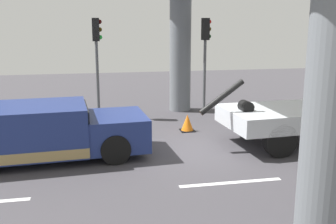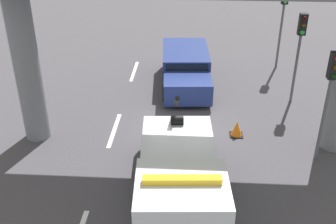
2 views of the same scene
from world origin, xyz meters
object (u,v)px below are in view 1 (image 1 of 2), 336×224
at_px(traffic_light_far, 97,46).
at_px(traffic_light_mid, 206,45).
at_px(traffic_cone_orange, 187,123).
at_px(towed_van_green, 45,132).

height_order(traffic_light_far, traffic_light_mid, traffic_light_mid).
xyz_separation_m(traffic_light_far, traffic_light_mid, (4.50, 0.00, 0.00)).
bearing_deg(traffic_light_mid, traffic_light_far, 180.00).
xyz_separation_m(traffic_light_far, traffic_cone_orange, (3.07, -2.70, -2.66)).
bearing_deg(towed_van_green, traffic_light_far, 71.35).
bearing_deg(traffic_cone_orange, traffic_light_mid, 62.13).
distance_m(towed_van_green, traffic_cone_orange, 5.17).
distance_m(traffic_light_mid, traffic_cone_orange, 4.05).
relative_size(towed_van_green, traffic_light_mid, 1.32).
xyz_separation_m(traffic_light_mid, traffic_cone_orange, (-1.43, -2.70, -2.66)).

